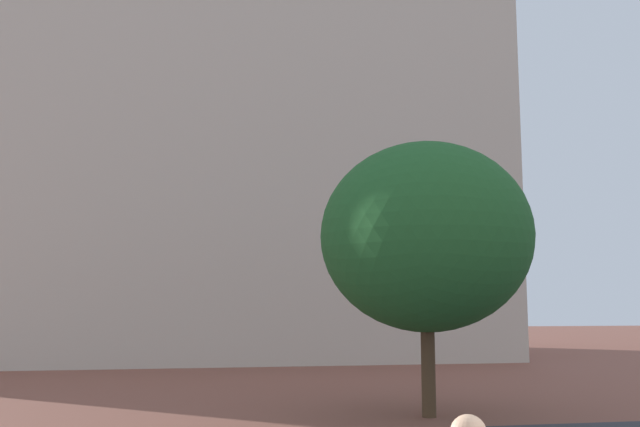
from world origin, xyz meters
TOP-DOWN VIEW (x-y plane):
  - landmark_building at (-3.19, 30.96)m, footprint 28.24×13.64m
  - tree_curb_far at (2.13, 11.73)m, footprint 4.64×4.64m

SIDE VIEW (x-z plane):
  - tree_curb_far at x=2.13m, z-range 0.88..6.83m
  - landmark_building at x=-3.19m, z-range -8.84..30.79m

